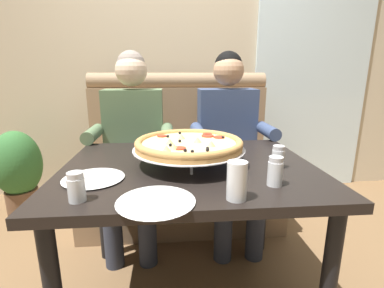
# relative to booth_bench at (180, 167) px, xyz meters

# --- Properties ---
(back_wall_with_window) EXTENTS (6.00, 0.12, 2.80)m
(back_wall_with_window) POSITION_rel_booth_bench_xyz_m (0.00, 0.57, 1.00)
(back_wall_with_window) COLOR beige
(back_wall_with_window) RESTS_ON ground_plane
(window_panel) EXTENTS (1.10, 0.02, 2.80)m
(window_panel) POSITION_rel_booth_bench_xyz_m (1.28, 0.50, 1.00)
(window_panel) COLOR white
(window_panel) RESTS_ON ground_plane
(booth_bench) EXTENTS (1.46, 0.78, 1.13)m
(booth_bench) POSITION_rel_booth_bench_xyz_m (0.00, 0.00, 0.00)
(booth_bench) COLOR #937556
(booth_bench) RESTS_ON ground_plane
(dining_table) EXTENTS (1.14, 0.89, 0.72)m
(dining_table) POSITION_rel_booth_bench_xyz_m (0.00, -0.91, 0.23)
(dining_table) COLOR black
(dining_table) RESTS_ON ground_plane
(diner_left) EXTENTS (0.54, 0.64, 1.27)m
(diner_left) POSITION_rel_booth_bench_xyz_m (-0.33, -0.27, 0.31)
(diner_left) COLOR #2D3342
(diner_left) RESTS_ON ground_plane
(diner_right) EXTENTS (0.54, 0.64, 1.27)m
(diner_right) POSITION_rel_booth_bench_xyz_m (0.33, -0.27, 0.31)
(diner_right) COLOR #2D3342
(diner_right) RESTS_ON ground_plane
(pizza) EXTENTS (0.51, 0.51, 0.13)m
(pizza) POSITION_rel_booth_bench_xyz_m (0.00, -0.90, 0.42)
(pizza) COLOR silver
(pizza) RESTS_ON dining_table
(shaker_oregano) EXTENTS (0.05, 0.05, 0.10)m
(shaker_oregano) POSITION_rel_booth_bench_xyz_m (0.39, -0.99, 0.37)
(shaker_oregano) COLOR white
(shaker_oregano) RESTS_ON dining_table
(shaker_pepper_flakes) EXTENTS (0.06, 0.06, 0.11)m
(shaker_pepper_flakes) POSITION_rel_booth_bench_xyz_m (0.30, -1.18, 0.37)
(shaker_pepper_flakes) COLOR white
(shaker_pepper_flakes) RESTS_ON dining_table
(shaker_parmesan) EXTENTS (0.06, 0.06, 0.10)m
(shaker_parmesan) POSITION_rel_booth_bench_xyz_m (-0.39, -1.25, 0.36)
(shaker_parmesan) COLOR white
(shaker_parmesan) RESTS_ON dining_table
(plate_near_left) EXTENTS (0.24, 0.24, 0.02)m
(plate_near_left) POSITION_rel_booth_bench_xyz_m (-0.39, -1.06, 0.33)
(plate_near_left) COLOR white
(plate_near_left) RESTS_ON dining_table
(plate_near_right) EXTENTS (0.26, 0.26, 0.02)m
(plate_near_right) POSITION_rel_booth_bench_xyz_m (-0.14, -1.29, 0.33)
(plate_near_right) COLOR white
(plate_near_right) RESTS_ON dining_table
(drinking_glass) EXTENTS (0.07, 0.07, 0.13)m
(drinking_glass) POSITION_rel_booth_bench_xyz_m (0.13, -1.28, 0.38)
(drinking_glass) COLOR silver
(drinking_glass) RESTS_ON dining_table
(potted_plant) EXTENTS (0.36, 0.36, 0.70)m
(potted_plant) POSITION_rel_booth_bench_xyz_m (-1.28, 0.07, -0.01)
(potted_plant) COLOR brown
(potted_plant) RESTS_ON ground_plane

